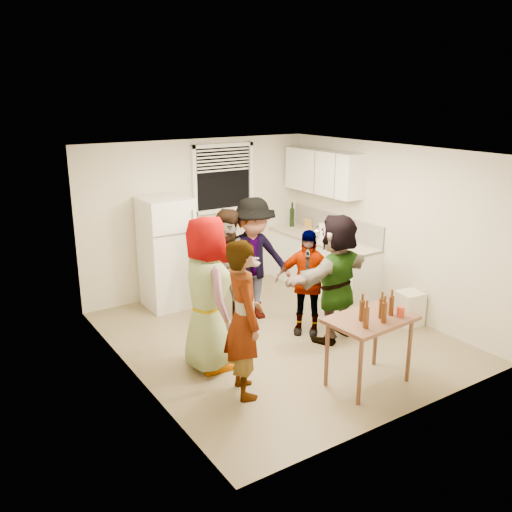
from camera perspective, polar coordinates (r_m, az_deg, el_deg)
room at (r=7.47m, az=2.25°, el=-8.48°), size 4.00×4.50×2.50m
window at (r=8.96m, az=-3.45°, el=8.18°), size 1.12×0.10×1.06m
refrigerator at (r=8.37m, az=-9.36°, el=0.34°), size 0.70×0.70×1.70m
counter_lower at (r=9.13m, az=6.87°, el=-0.91°), size 0.60×2.20×0.86m
countertop at (r=9.01m, az=6.97°, el=1.82°), size 0.64×2.22×0.04m
backsplash at (r=9.14m, az=8.39°, el=3.28°), size 0.03×2.20×0.36m
upper_cabinets at (r=9.03m, az=7.03°, el=8.79°), size 0.34×1.60×0.70m
kettle at (r=9.02m, az=6.45°, el=2.00°), size 0.27×0.23×0.21m
paper_towel at (r=8.97m, az=6.96°, el=1.90°), size 0.11×0.11×0.24m
wine_bottle at (r=9.72m, az=3.79°, el=3.14°), size 0.08×0.08×0.32m
beer_bottle_counter at (r=8.48m, az=9.18°, el=0.92°), size 0.07×0.07×0.25m
blue_cup at (r=8.52m, az=9.11°, el=1.00°), size 0.09×0.09×0.12m
picture_frame at (r=9.61m, az=5.50°, el=3.43°), size 0.02×0.19×0.16m
trash_bin at (r=8.05m, az=15.81°, el=-5.26°), size 0.37×0.37×0.49m
serving_table at (r=6.49m, az=11.54°, el=-12.96°), size 1.01×0.71×0.81m
beer_bottle_table at (r=6.25m, az=13.98°, el=-6.05°), size 0.06×0.06×0.22m
red_cup at (r=6.24m, az=14.95°, el=-6.16°), size 0.08×0.08×0.11m
guest_grey at (r=6.74m, az=-4.97°, el=-11.46°), size 1.94×1.09×0.59m
guest_stripe at (r=6.21m, az=-1.24°, el=-14.09°), size 1.86×1.11×0.42m
guest_back_left at (r=7.88m, az=-2.53°, el=-7.07°), size 1.46×1.86×0.63m
guest_back_right at (r=8.06m, az=-0.32°, el=-6.49°), size 1.43×1.96×0.67m
guest_black at (r=7.64m, az=5.21°, el=-7.95°), size 1.64×1.64×0.36m
guest_orange at (r=7.51m, az=8.18°, el=-8.49°), size 1.93×2.03×0.51m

